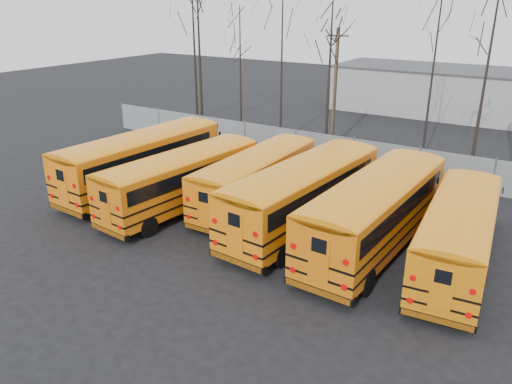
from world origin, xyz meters
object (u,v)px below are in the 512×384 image
Objects in this scene: bus_c at (258,174)px; bus_e at (378,206)px; bus_a at (145,156)px; bus_f at (460,229)px; bus_d at (306,190)px; bus_b at (184,175)px; utility_pole_left at (335,87)px.

bus_c is 0.88× the size of bus_e.
bus_a reaches higher than bus_c.
bus_d is at bearing 173.41° from bus_f.
bus_d reaches higher than bus_f.
bus_b is at bearing -11.25° from bus_a.
bus_c is 6.80m from bus_e.
bus_b is 1.33× the size of utility_pole_left.
bus_e is (9.60, 0.97, 0.15)m from bus_b.
bus_a is 9.76m from bus_d.
utility_pole_left is at bearing 113.97° from bus_d.
bus_c is (6.51, 1.31, -0.23)m from bus_a.
utility_pole_left is at bearing 95.73° from bus_c.
bus_a is 1.14× the size of bus_c.
bus_c is at bearing 167.50° from bus_f.
bus_d is 3.43m from bus_e.
utility_pole_left is (-4.73, 13.41, 2.30)m from bus_d.
bus_b is at bearing -143.50° from bus_c.
bus_a is 14.69m from utility_pole_left.
bus_a reaches higher than bus_d.
bus_d is 6.67m from bus_f.
bus_d reaches higher than bus_c.
bus_d is (3.25, -1.11, 0.20)m from bus_c.
utility_pole_left is (-8.15, 13.58, 2.29)m from bus_e.
bus_f is at bearing -8.38° from bus_c.
bus_b reaches higher than bus_f.
bus_c is at bearing 165.74° from bus_d.
bus_d is at bearing 179.78° from bus_e.
bus_b is at bearing -164.97° from bus_d.
bus_a is 1.44× the size of utility_pole_left.
bus_f is (16.43, 0.05, -0.23)m from bus_a.
utility_pole_left is (-11.39, 13.57, 2.51)m from bus_f.
bus_a reaches higher than bus_b.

